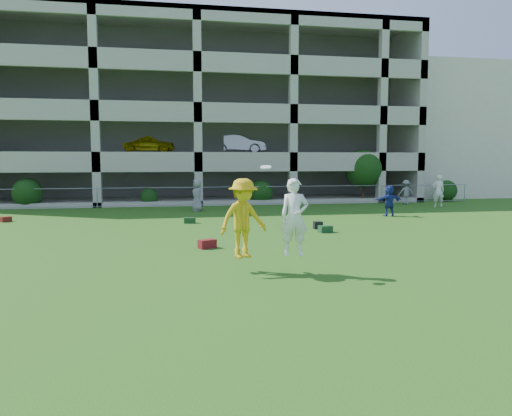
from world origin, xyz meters
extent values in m
plane|color=#235114|center=(0.00, 0.00, 0.00)|extent=(100.00, 100.00, 0.00)
cube|color=beige|center=(23.00, 28.00, 5.00)|extent=(16.00, 14.00, 10.00)
imported|color=gray|center=(-0.31, 15.91, 0.89)|extent=(0.66, 0.93, 1.77)
imported|color=navy|center=(9.04, 11.74, 0.78)|extent=(1.44, 0.48, 1.55)
imported|color=white|center=(14.03, 15.62, 0.97)|extent=(0.79, 0.60, 1.94)
imported|color=slate|center=(13.05, 17.77, 0.77)|extent=(1.08, 0.74, 1.55)
cube|color=#500D17|center=(-0.78, 4.26, 0.14)|extent=(0.63, 0.51, 0.28)
cube|color=#123416|center=(4.09, 6.93, 0.13)|extent=(0.55, 0.42, 0.26)
cube|color=black|center=(4.10, 7.95, 0.15)|extent=(0.38, 0.38, 0.30)
cube|color=#540E0F|center=(-9.26, 12.78, 0.12)|extent=(0.52, 0.51, 0.24)
cube|color=#13351D|center=(-0.99, 10.75, 0.12)|extent=(0.53, 0.36, 0.25)
imported|color=gold|center=(-0.18, 0.70, 1.37)|extent=(1.48, 1.17, 2.01)
imported|color=white|center=(1.06, 0.33, 1.42)|extent=(0.74, 0.53, 1.92)
cylinder|color=white|center=(0.32, 0.28, 2.66)|extent=(0.28, 0.27, 0.12)
cube|color=#9E998C|center=(0.00, 32.75, 6.00)|extent=(30.00, 0.50, 12.00)
cube|color=#9E998C|center=(14.75, 26.00, 6.00)|extent=(0.50, 14.00, 12.00)
cube|color=#9E998C|center=(0.00, 26.00, 11.85)|extent=(30.00, 14.00, 0.30)
cube|color=#9E998C|center=(0.00, 26.00, 0.15)|extent=(30.00, 14.00, 0.30)
cube|color=#9E998C|center=(0.00, 26.00, 3.15)|extent=(30.00, 14.00, 0.30)
cube|color=#9E998C|center=(0.00, 26.00, 6.15)|extent=(30.00, 14.00, 0.30)
cube|color=#9E998C|center=(0.00, 26.00, 9.15)|extent=(30.00, 14.00, 0.30)
cube|color=#9E998C|center=(0.00, 19.15, 2.55)|extent=(30.00, 0.30, 0.90)
cube|color=#9E998C|center=(0.00, 19.15, 5.55)|extent=(30.00, 0.30, 0.90)
cube|color=#9E998C|center=(0.00, 19.15, 8.55)|extent=(30.00, 0.30, 0.90)
cube|color=#9E998C|center=(0.00, 19.15, 11.55)|extent=(30.00, 0.30, 0.90)
cube|color=#9E998C|center=(-6.00, 19.25, 6.00)|extent=(0.50, 0.50, 12.00)
cube|color=#9E998C|center=(0.00, 19.25, 6.00)|extent=(0.50, 0.50, 12.00)
cube|color=#9E998C|center=(6.00, 19.25, 6.00)|extent=(0.50, 0.50, 12.00)
cube|color=#9E998C|center=(12.00, 19.25, 6.00)|extent=(0.50, 0.50, 12.00)
cube|color=#605E59|center=(0.00, 28.00, 6.00)|extent=(29.00, 9.00, 11.60)
imported|color=yellow|center=(-3.18, 24.00, 3.96)|extent=(4.06, 2.10, 1.32)
imported|color=#ABAEB2|center=(3.24, 24.00, 3.96)|extent=(4.19, 2.06, 1.32)
cylinder|color=gray|center=(-6.00, 19.00, 0.60)|extent=(0.06, 0.06, 1.20)
cylinder|color=gray|center=(0.00, 19.00, 0.60)|extent=(0.06, 0.06, 1.20)
cylinder|color=gray|center=(6.00, 19.00, 0.60)|extent=(0.06, 0.06, 1.20)
cylinder|color=gray|center=(12.00, 19.00, 0.60)|extent=(0.06, 0.06, 1.20)
cylinder|color=gray|center=(18.00, 19.00, 0.60)|extent=(0.06, 0.06, 1.20)
cylinder|color=gray|center=(0.00, 19.00, 1.15)|extent=(36.00, 0.04, 0.04)
cylinder|color=gray|center=(0.00, 19.00, 0.08)|extent=(36.00, 0.04, 0.04)
sphere|color=#163D11|center=(-10.00, 19.60, 0.88)|extent=(1.76, 1.76, 1.76)
sphere|color=#163D11|center=(-3.00, 19.60, 0.55)|extent=(1.10, 1.10, 1.10)
sphere|color=#163D11|center=(4.00, 19.60, 0.77)|extent=(1.54, 1.54, 1.54)
cylinder|color=#382314|center=(11.00, 19.80, 0.98)|extent=(0.16, 0.16, 1.96)
sphere|color=#163D11|center=(11.00, 19.80, 2.24)|extent=(2.52, 2.52, 2.52)
sphere|color=#163D11|center=(17.00, 19.60, 0.72)|extent=(1.43, 1.43, 1.43)
camera|label=1|loc=(-2.14, -11.61, 2.85)|focal=35.00mm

